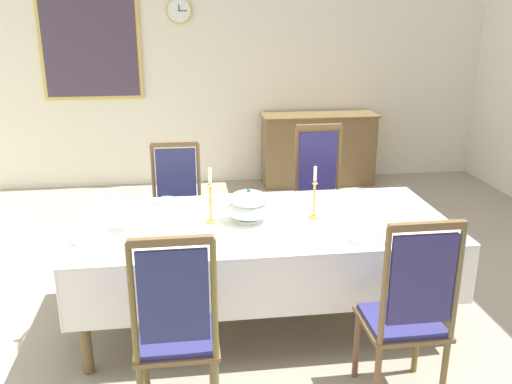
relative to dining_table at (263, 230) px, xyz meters
name	(u,v)px	position (x,y,z in m)	size (l,w,h in m)	color
ground	(265,327)	(0.00, -0.10, -0.71)	(6.71, 7.06, 0.04)	#9D9784
back_wall	(222,48)	(0.00, 3.47, 1.00)	(6.71, 0.08, 3.39)	silver
dining_table	(263,230)	(0.00, 0.00, 0.00)	(2.52, 1.16, 0.76)	brown
tablecloth	(263,234)	(0.00, 0.00, -0.03)	(2.54, 1.18, 0.41)	white
chair_south_a	(176,329)	(-0.60, -0.99, -0.11)	(0.44, 0.42, 1.14)	brown
chair_north_a	(177,205)	(-0.60, 0.99, -0.13)	(0.44, 0.42, 1.08)	brown
chair_south_b	(408,312)	(0.65, -0.99, -0.11)	(0.44, 0.42, 1.15)	brown
chair_north_b	(320,194)	(0.65, 0.99, -0.09)	(0.44, 0.42, 1.20)	brown
soup_tureen	(249,206)	(-0.10, 0.00, 0.19)	(0.30, 0.30, 0.23)	silver
candlestick_west	(211,201)	(-0.36, 0.00, 0.23)	(0.07, 0.07, 0.39)	gold
candlestick_east	(314,197)	(0.36, 0.00, 0.22)	(0.07, 0.07, 0.37)	gold
bowl_near_left	(223,200)	(-0.24, 0.43, 0.09)	(0.15, 0.15, 0.03)	silver
bowl_near_right	(362,237)	(0.57, -0.42, 0.10)	(0.17, 0.17, 0.04)	silver
bowl_far_left	(167,201)	(-0.66, 0.45, 0.09)	(0.14, 0.14, 0.03)	silver
spoon_primary	(210,200)	(-0.34, 0.45, 0.08)	(0.05, 0.18, 0.01)	gold
spoon_secondary	(378,237)	(0.69, -0.39, 0.08)	(0.03, 0.18, 0.01)	gold
sideboard	(318,149)	(1.17, 3.16, -0.24)	(1.44, 0.48, 0.90)	brown
mounted_clock	(179,11)	(-0.51, 3.40, 1.44)	(0.30, 0.06, 0.30)	#D1B251
framed_painting	(91,48)	(-1.57, 3.41, 1.02)	(1.17, 0.05, 1.22)	#D1B251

